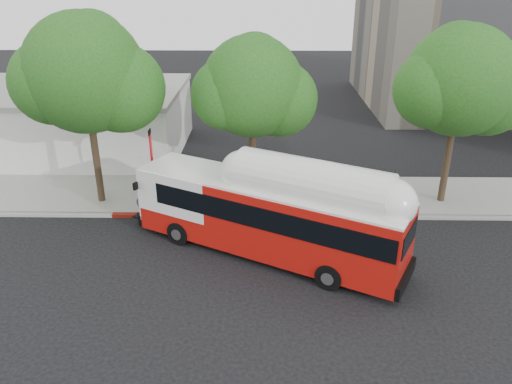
% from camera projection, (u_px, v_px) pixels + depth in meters
% --- Properties ---
extents(ground, '(120.00, 120.00, 0.00)m').
position_uv_depth(ground, '(273.00, 259.00, 21.39)').
color(ground, black).
rests_on(ground, ground).
extents(sidewalk, '(60.00, 5.00, 0.15)m').
position_uv_depth(sidewalk, '(271.00, 195.00, 27.29)').
color(sidewalk, gray).
rests_on(sidewalk, ground).
extents(curb_strip, '(60.00, 0.30, 0.15)m').
position_uv_depth(curb_strip, '(272.00, 216.00, 24.92)').
color(curb_strip, gray).
rests_on(curb_strip, ground).
extents(red_curb_segment, '(10.00, 0.32, 0.16)m').
position_uv_depth(red_curb_segment, '(212.00, 216.00, 24.96)').
color(red_curb_segment, maroon).
rests_on(red_curb_segment, ground).
extents(street_tree_left, '(6.67, 5.80, 9.74)m').
position_uv_depth(street_tree_left, '(95.00, 78.00, 23.89)').
color(street_tree_left, '#2D2116').
rests_on(street_tree_left, ground).
extents(street_tree_mid, '(5.75, 5.00, 8.62)m').
position_uv_depth(street_tree_mid, '(261.00, 91.00, 24.52)').
color(street_tree_mid, '#2D2116').
rests_on(street_tree_mid, ground).
extents(street_tree_right, '(6.21, 5.40, 9.18)m').
position_uv_depth(street_tree_right, '(468.00, 85.00, 24.05)').
color(street_tree_right, '#2D2116').
rests_on(street_tree_right, ground).
extents(low_commercial_bldg, '(16.20, 10.20, 4.25)m').
position_uv_depth(low_commercial_bldg, '(62.00, 119.00, 33.49)').
color(low_commercial_bldg, silver).
rests_on(low_commercial_bldg, ground).
extents(transit_bus, '(12.26, 7.91, 3.76)m').
position_uv_depth(transit_bus, '(269.00, 218.00, 21.07)').
color(transit_bus, '#B4120C').
rests_on(transit_bus, ground).
extents(signal_pole, '(0.13, 0.42, 4.48)m').
position_uv_depth(signal_pole, '(153.00, 172.00, 24.31)').
color(signal_pole, red).
rests_on(signal_pole, ground).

